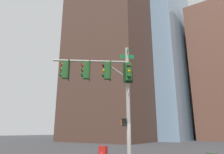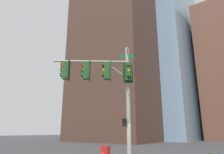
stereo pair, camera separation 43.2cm
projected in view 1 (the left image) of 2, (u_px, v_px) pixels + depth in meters
signal_pole_assembly at (107, 82)px, 11.34m from camera, size 3.11×3.84×6.91m
newspaper_box at (103, 153)px, 14.81m from camera, size 0.53×0.63×1.05m
building_brick_nearside at (123, 56)px, 54.10m from camera, size 27.89×18.62×43.33m
building_glass_tower at (133, 19)px, 66.77m from camera, size 23.41×31.17×76.37m
building_brick_farside at (141, 69)px, 70.02m from camera, size 18.33×16.79×46.42m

